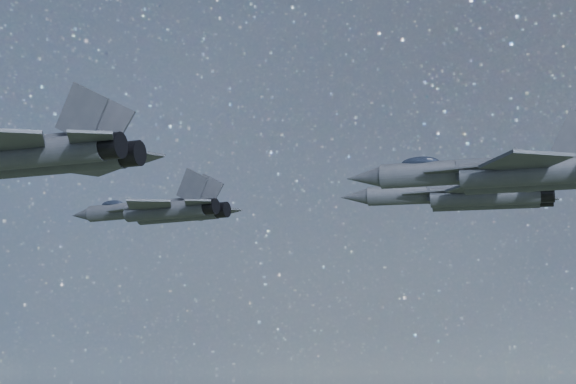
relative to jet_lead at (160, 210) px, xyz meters
The scene contains 4 objects.
jet_lead is the anchor object (origin of this frame).
jet_left 26.70m from the jet_lead, 45.06° to the left, with size 19.25×12.79×4.90m.
jet_right 26.20m from the jet_lead, 64.73° to the right, with size 17.25×11.81×4.33m.
jet_slot 32.64m from the jet_lead, 11.13° to the right, with size 16.73×11.30×4.21m.
Camera 1 is at (35.95, -58.11, 139.89)m, focal length 60.00 mm.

